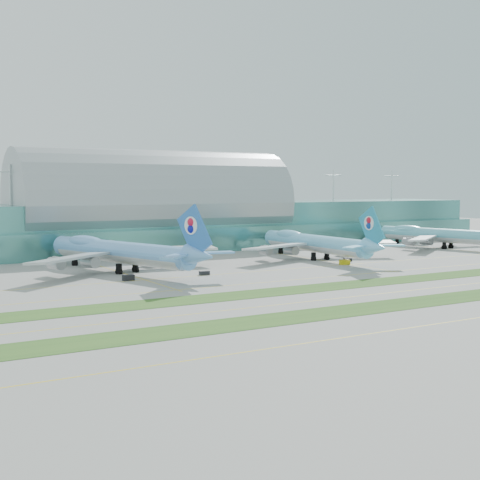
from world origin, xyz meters
TOP-DOWN VIEW (x-y plane):
  - ground at (0.00, 0.00)m, footprint 700.00×700.00m
  - terminal at (0.01, 128.79)m, footprint 340.00×69.10m
  - grass_strip_near at (0.00, -28.00)m, footprint 420.00×12.00m
  - grass_strip_far at (0.00, 2.00)m, footprint 420.00×12.00m
  - taxiline_b at (0.00, -14.00)m, footprint 420.00×0.35m
  - taxiline_c at (0.00, 18.00)m, footprint 420.00×0.35m
  - taxiline_d at (0.00, 40.00)m, footprint 420.00×0.35m
  - airliner_b at (-41.27, 61.82)m, footprint 68.84×79.71m
  - airliner_c at (35.38, 60.42)m, footprint 66.68×75.66m
  - airliner_d at (110.67, 68.24)m, footprint 61.57×70.89m
  - gse_c at (-45.90, 41.02)m, footprint 3.33×2.11m
  - gse_d at (-21.18, 40.79)m, footprint 3.39×1.90m
  - gse_e at (33.85, 40.31)m, footprint 3.73×2.73m
  - gse_f at (41.13, 47.42)m, footprint 3.14×2.07m

SIDE VIEW (x-z plane):
  - ground at x=0.00m, z-range 0.00..0.00m
  - taxiline_b at x=0.00m, z-range 0.00..0.01m
  - taxiline_c at x=0.00m, z-range 0.00..0.01m
  - taxiline_d at x=0.00m, z-range 0.00..0.01m
  - grass_strip_near at x=0.00m, z-range 0.00..0.08m
  - grass_strip_far at x=0.00m, z-range 0.00..0.08m
  - gse_d at x=-21.18m, z-range 0.00..1.24m
  - gse_f at x=41.13m, z-range 0.00..1.25m
  - gse_e at x=33.85m, z-range 0.00..1.65m
  - gse_c at x=-45.90m, z-range 0.00..1.71m
  - airliner_d at x=110.67m, z-range -3.77..15.91m
  - airliner_c at x=35.38m, z-range -3.99..16.84m
  - airliner_b at x=-41.27m, z-range -4.29..18.10m
  - terminal at x=0.01m, z-range -3.77..32.23m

